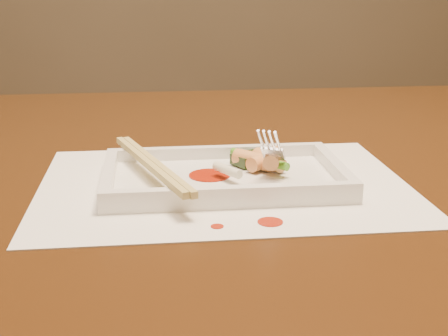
{
  "coord_description": "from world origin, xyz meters",
  "views": [
    {
      "loc": [
        -0.0,
        -0.77,
        0.97
      ],
      "look_at": [
        0.07,
        -0.12,
        0.77
      ],
      "focal_mm": 50.0,
      "sensor_mm": 36.0,
      "label": 1
    }
  ],
  "objects": [
    {
      "name": "sauce_blob_0",
      "position": [
        0.05,
        -0.12,
        0.76
      ],
      "size": [
        0.05,
        0.05,
        0.0
      ],
      "primitive_type": "cylinder",
      "color": "#9D1804",
      "rests_on": "plate_base"
    },
    {
      "name": "rice_cake_0",
      "position": [
        0.12,
        -0.1,
        0.77
      ],
      "size": [
        0.04,
        0.04,
        0.02
      ],
      "primitive_type": "cylinder",
      "rotation": [
        1.57,
        0.0,
        2.28
      ],
      "color": "#ECB66E",
      "rests_on": "plate_base"
    },
    {
      "name": "plate_rim_right",
      "position": [
        0.19,
        -0.12,
        0.77
      ],
      "size": [
        0.01,
        0.14,
        0.01
      ],
      "primitive_type": "cube",
      "color": "white",
      "rests_on": "plate_base"
    },
    {
      "name": "scallion_white",
      "position": [
        0.07,
        -0.14,
        0.77
      ],
      "size": [
        0.03,
        0.04,
        0.01
      ],
      "primitive_type": "cylinder",
      "rotation": [
        1.57,
        0.0,
        0.56
      ],
      "color": "#EAEACC",
      "rests_on": "plate_base"
    },
    {
      "name": "sauce_splatter_b",
      "position": [
        0.05,
        -0.24,
        0.75
      ],
      "size": [
        0.01,
        0.01,
        0.0
      ],
      "primitive_type": "cylinder",
      "color": "#9D1804",
      "rests_on": "placemat"
    },
    {
      "name": "rice_cake_2",
      "position": [
        0.13,
        -0.11,
        0.78
      ],
      "size": [
        0.03,
        0.04,
        0.02
      ],
      "primitive_type": "cylinder",
      "rotation": [
        1.57,
        0.0,
        2.8
      ],
      "color": "#ECB66E",
      "rests_on": "plate_base"
    },
    {
      "name": "chopstick_b",
      "position": [
        -0.0,
        -0.12,
        0.78
      ],
      "size": [
        0.08,
        0.21,
        0.01
      ],
      "primitive_type": "cube",
      "rotation": [
        0.0,
        0.0,
        0.32
      ],
      "color": "tan",
      "rests_on": "plate_rim_near"
    },
    {
      "name": "scallion_green",
      "position": [
        0.11,
        -0.1,
        0.77
      ],
      "size": [
        0.06,
        0.07,
        0.01
      ],
      "primitive_type": "cylinder",
      "rotation": [
        1.57,
        0.0,
        0.64
      ],
      "color": "#3C8D16",
      "rests_on": "plate_base"
    },
    {
      "name": "sauce_splatter_a",
      "position": [
        0.1,
        -0.24,
        0.75
      ],
      "size": [
        0.02,
        0.02,
        0.0
      ],
      "primitive_type": "cylinder",
      "color": "#9D1804",
      "rests_on": "placemat"
    },
    {
      "name": "plate_rim_far",
      "position": [
        0.07,
        -0.05,
        0.77
      ],
      "size": [
        0.26,
        0.01,
        0.01
      ],
      "primitive_type": "cube",
      "color": "white",
      "rests_on": "plate_base"
    },
    {
      "name": "table",
      "position": [
        0.0,
        0.0,
        0.65
      ],
      "size": [
        1.4,
        0.9,
        0.75
      ],
      "color": "black",
      "rests_on": "ground"
    },
    {
      "name": "chopstick_a",
      "position": [
        -0.01,
        -0.12,
        0.78
      ],
      "size": [
        0.08,
        0.21,
        0.01
      ],
      "primitive_type": "cube",
      "rotation": [
        0.0,
        0.0,
        0.32
      ],
      "color": "tan",
      "rests_on": "plate_rim_near"
    },
    {
      "name": "fork",
      "position": [
        0.14,
        -0.1,
        0.83
      ],
      "size": [
        0.09,
        0.1,
        0.14
      ],
      "primitive_type": null,
      "color": "silver",
      "rests_on": "plate_base"
    },
    {
      "name": "plate_base",
      "position": [
        0.07,
        -0.12,
        0.76
      ],
      "size": [
        0.26,
        0.16,
        0.01
      ],
      "primitive_type": "cube",
      "color": "white",
      "rests_on": "placemat"
    },
    {
      "name": "veg_piece",
      "position": [
        0.1,
        -0.08,
        0.77
      ],
      "size": [
        0.05,
        0.04,
        0.01
      ],
      "primitive_type": "cube",
      "rotation": [
        0.0,
        0.0,
        0.53
      ],
      "color": "black",
      "rests_on": "plate_base"
    },
    {
      "name": "rice_cake_3",
      "position": [
        0.12,
        -0.1,
        0.77
      ],
      "size": [
        0.03,
        0.05,
        0.02
      ],
      "primitive_type": "cylinder",
      "rotation": [
        1.57,
        0.0,
        0.36
      ],
      "color": "#ECB66E",
      "rests_on": "plate_base"
    },
    {
      "name": "placemat",
      "position": [
        0.07,
        -0.12,
        0.75
      ],
      "size": [
        0.4,
        0.3,
        0.0
      ],
      "primitive_type": "cube",
      "color": "white",
      "rests_on": "table"
    },
    {
      "name": "plate_rim_left",
      "position": [
        -0.05,
        -0.12,
        0.77
      ],
      "size": [
        0.01,
        0.14,
        0.01
      ],
      "primitive_type": "cube",
      "color": "white",
      "rests_on": "plate_base"
    },
    {
      "name": "rice_cake_1",
      "position": [
        0.11,
        -0.1,
        0.77
      ],
      "size": [
        0.05,
        0.05,
        0.02
      ],
      "primitive_type": "cylinder",
      "rotation": [
        1.57,
        0.0,
        0.79
      ],
      "color": "#ECB66E",
      "rests_on": "plate_base"
    },
    {
      "name": "plate_rim_near",
      "position": [
        0.07,
        -0.2,
        0.77
      ],
      "size": [
        0.26,
        0.01,
        0.01
      ],
      "primitive_type": "cube",
      "color": "white",
      "rests_on": "plate_base"
    }
  ]
}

